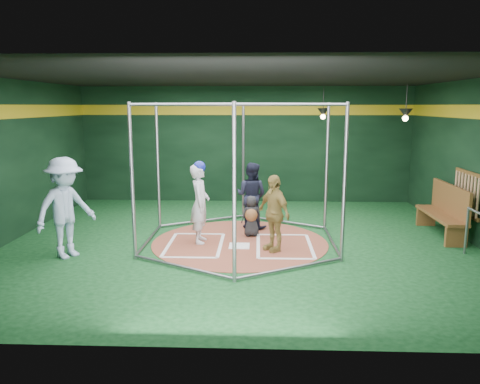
{
  "coord_description": "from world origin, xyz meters",
  "views": [
    {
      "loc": [
        0.38,
        -9.78,
        2.93
      ],
      "look_at": [
        0.0,
        0.1,
        1.1
      ],
      "focal_mm": 35.0,
      "sensor_mm": 36.0,
      "label": 1
    }
  ],
  "objects_px": {
    "batter_figure": "(200,202)",
    "umpire": "(251,195)",
    "dugout_bench": "(445,210)",
    "visitor_leopard": "(274,213)"
  },
  "relations": [
    {
      "from": "batter_figure",
      "to": "dugout_bench",
      "type": "xyz_separation_m",
      "value": [
        5.5,
        0.78,
        -0.29
      ]
    },
    {
      "from": "umpire",
      "to": "batter_figure",
      "type": "bearing_deg",
      "value": 72.13
    },
    {
      "from": "batter_figure",
      "to": "visitor_leopard",
      "type": "bearing_deg",
      "value": -18.15
    },
    {
      "from": "batter_figure",
      "to": "umpire",
      "type": "xyz_separation_m",
      "value": [
        1.09,
        1.26,
        -0.09
      ]
    },
    {
      "from": "batter_figure",
      "to": "visitor_leopard",
      "type": "xyz_separation_m",
      "value": [
        1.56,
        -0.51,
        -0.1
      ]
    },
    {
      "from": "dugout_bench",
      "to": "umpire",
      "type": "bearing_deg",
      "value": 173.7
    },
    {
      "from": "batter_figure",
      "to": "umpire",
      "type": "bearing_deg",
      "value": 49.35
    },
    {
      "from": "batter_figure",
      "to": "dugout_bench",
      "type": "distance_m",
      "value": 5.56
    },
    {
      "from": "umpire",
      "to": "dugout_bench",
      "type": "xyz_separation_m",
      "value": [
        4.41,
        -0.49,
        -0.21
      ]
    },
    {
      "from": "batter_figure",
      "to": "visitor_leopard",
      "type": "height_order",
      "value": "batter_figure"
    }
  ]
}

